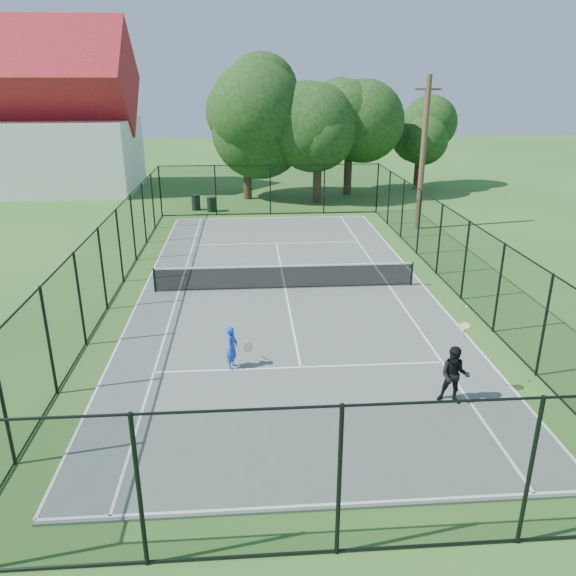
{
  "coord_description": "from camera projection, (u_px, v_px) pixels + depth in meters",
  "views": [
    {
      "loc": [
        -1.4,
        -20.45,
        7.75
      ],
      "look_at": [
        -0.11,
        -3.0,
        1.2
      ],
      "focal_mm": 35.0,
      "sensor_mm": 36.0,
      "label": 1
    }
  ],
  "objects": [
    {
      "name": "tree_near_left",
      "position": [
        246.0,
        118.0,
        36.65
      ],
      "size": [
        6.61,
        6.61,
        8.62
      ],
      "color": "#332114",
      "rests_on": "ground"
    },
    {
      "name": "tennis_court",
      "position": [
        285.0,
        289.0,
        21.9
      ],
      "size": [
        11.0,
        24.0,
        0.06
      ],
      "primitive_type": "cube",
      "color": "#515F56",
      "rests_on": "ground"
    },
    {
      "name": "ground",
      "position": [
        285.0,
        290.0,
        21.91
      ],
      "size": [
        120.0,
        120.0,
        0.0
      ],
      "primitive_type": "plane",
      "color": "#255F20"
    },
    {
      "name": "tree_near_mid",
      "position": [
        318.0,
        128.0,
        35.72
      ],
      "size": [
        5.97,
        5.97,
        7.8
      ],
      "color": "#332114",
      "rests_on": "ground"
    },
    {
      "name": "trash_bin_left",
      "position": [
        196.0,
        202.0,
        35.02
      ],
      "size": [
        0.58,
        0.58,
        0.97
      ],
      "color": "black",
      "rests_on": "ground"
    },
    {
      "name": "building",
      "position": [
        24.0,
        121.0,
        39.56
      ],
      "size": [
        15.3,
        8.15,
        11.87
      ],
      "color": "silver",
      "rests_on": "ground"
    },
    {
      "name": "utility_pole",
      "position": [
        423.0,
        154.0,
        29.44
      ],
      "size": [
        1.4,
        0.3,
        7.95
      ],
      "color": "#4C3823",
      "rests_on": "ground"
    },
    {
      "name": "trash_bin_right",
      "position": [
        211.0,
        204.0,
        34.63
      ],
      "size": [
        0.58,
        0.58,
        0.89
      ],
      "color": "black",
      "rests_on": "ground"
    },
    {
      "name": "player_black",
      "position": [
        454.0,
        375.0,
        13.94
      ],
      "size": [
        0.9,
        1.01,
        2.39
      ],
      "color": "black",
      "rests_on": "tennis_court"
    },
    {
      "name": "fence",
      "position": [
        285.0,
        253.0,
        21.38
      ],
      "size": [
        13.1,
        26.1,
        3.0
      ],
      "color": "black",
      "rests_on": "ground"
    },
    {
      "name": "player_blue",
      "position": [
        232.0,
        347.0,
        15.69
      ],
      "size": [
        0.8,
        0.53,
        1.26
      ],
      "color": "blue",
      "rests_on": "tennis_court"
    },
    {
      "name": "tennis_net",
      "position": [
        285.0,
        276.0,
        21.71
      ],
      "size": [
        10.08,
        0.08,
        0.95
      ],
      "color": "black",
      "rests_on": "tennis_court"
    },
    {
      "name": "tree_near_right",
      "position": [
        350.0,
        123.0,
        38.29
      ],
      "size": [
        5.61,
        5.61,
        7.74
      ],
      "color": "#332114",
      "rests_on": "ground"
    },
    {
      "name": "tree_far_right",
      "position": [
        421.0,
        137.0,
        40.82
      ],
      "size": [
        4.59,
        4.59,
        6.07
      ],
      "color": "#332114",
      "rests_on": "ground"
    }
  ]
}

